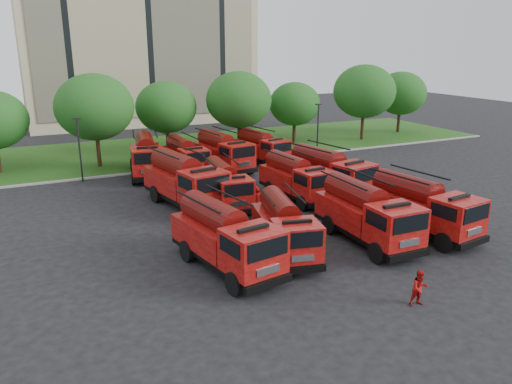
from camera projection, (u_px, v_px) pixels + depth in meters
ground at (300, 233)px, 29.16m from camera, size 140.00×140.00×0.00m
lawn at (173, 150)px, 51.61m from camera, size 70.00×16.00×0.12m
curb at (199, 166)px, 44.60m from camera, size 70.00×0.30×0.14m
apartment_building at (136, 29)px, 67.82m from camera, size 30.00×14.18×25.00m
tree_2 at (94, 107)px, 42.89m from camera, size 6.72×6.72×8.22m
tree_3 at (166, 107)px, 48.14m from camera, size 5.88×5.88×7.19m
tree_4 at (239, 100)px, 49.58m from camera, size 6.55×6.55×8.01m
tree_5 at (295, 104)px, 53.58m from camera, size 5.46×5.46×6.68m
tree_6 at (364, 91)px, 55.27m from camera, size 6.89×6.89×8.42m
tree_7 at (401, 93)px, 60.08m from camera, size 6.05×6.05×7.39m
lamp_post_0 at (79, 146)px, 39.06m from camera, size 0.60×0.25×5.11m
lamp_post_1 at (318, 127)px, 48.14m from camera, size 0.60×0.25×5.11m
fire_truck_0 at (225, 237)px, 24.17m from camera, size 3.64×7.47×3.26m
fire_truck_1 at (285, 227)px, 25.91m from camera, size 3.62×6.79×2.94m
fire_truck_2 at (366, 213)px, 27.43m from camera, size 2.79×7.29×3.29m
fire_truck_3 at (421, 206)px, 28.68m from camera, size 3.36×7.38×3.24m
fire_truck_4 at (185, 181)px, 33.48m from camera, size 4.03×8.09×3.52m
fire_truck_5 at (225, 185)px, 33.59m from camera, size 2.83×6.60×2.92m
fire_truck_6 at (296, 178)px, 35.15m from camera, size 2.85×6.84×3.04m
fire_truck_7 at (329, 173)px, 35.95m from camera, size 3.80×7.68×3.35m
fire_truck_8 at (146, 156)px, 41.29m from camera, size 3.79×7.58×3.30m
fire_truck_9 at (185, 156)px, 42.01m from camera, size 2.61×6.61×2.97m
fire_truck_10 at (222, 152)px, 43.10m from camera, size 3.44×7.38×3.23m
fire_truck_11 at (261, 147)px, 45.71m from camera, size 3.26×6.67×2.91m
firefighter_0 at (416, 246)px, 27.33m from camera, size 0.80×0.78×1.77m
firefighter_1 at (418, 305)px, 21.14m from camera, size 0.84×0.56×1.59m
firefighter_2 at (400, 224)px, 30.61m from camera, size 0.60×0.98×1.62m
firefighter_3 at (419, 231)px, 29.39m from camera, size 1.06×1.00×1.50m
firefighter_4 at (257, 210)px, 33.06m from camera, size 0.99×0.90×1.70m
firefighter_5 at (414, 198)px, 35.64m from camera, size 1.47×0.69×1.55m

